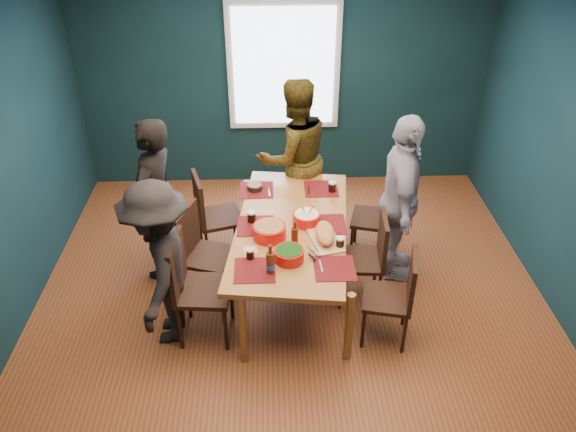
% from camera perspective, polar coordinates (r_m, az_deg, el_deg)
% --- Properties ---
extents(room, '(5.01, 5.01, 2.71)m').
position_cam_1_polar(room, '(4.98, 0.32, 4.97)').
color(room, brown).
rests_on(room, ground).
extents(dining_table, '(1.26, 2.14, 0.77)m').
position_cam_1_polar(dining_table, '(5.30, 0.35, -1.61)').
color(dining_table, '#AB7233').
rests_on(dining_table, floor).
extents(chair_left_far, '(0.55, 0.55, 0.99)m').
position_cam_1_polar(chair_left_far, '(5.89, -7.90, 0.50)').
color(chair_left_far, black).
rests_on(chair_left_far, floor).
extents(chair_left_mid, '(0.55, 0.55, 0.97)m').
position_cam_1_polar(chair_left_mid, '(5.40, -9.00, -3.15)').
color(chair_left_mid, black).
rests_on(chair_left_mid, floor).
extents(chair_left_near, '(0.50, 0.50, 1.03)m').
position_cam_1_polar(chair_left_near, '(4.94, -9.74, -6.58)').
color(chair_left_near, black).
rests_on(chair_left_near, floor).
extents(chair_right_far, '(0.52, 0.52, 0.94)m').
position_cam_1_polar(chair_right_far, '(5.94, 9.49, 0.38)').
color(chair_right_far, black).
rests_on(chair_right_far, floor).
extents(chair_right_mid, '(0.45, 0.45, 0.94)m').
position_cam_1_polar(chair_right_mid, '(5.35, 8.38, -3.69)').
color(chair_right_mid, black).
rests_on(chair_right_mid, floor).
extents(chair_right_near, '(0.49, 0.49, 0.92)m').
position_cam_1_polar(chair_right_near, '(4.97, 11.12, -7.57)').
color(chair_right_near, black).
rests_on(chair_right_near, floor).
extents(person_far_left, '(0.58, 0.72, 1.70)m').
position_cam_1_polar(person_far_left, '(5.63, -13.28, 1.52)').
color(person_far_left, black).
rests_on(person_far_left, floor).
extents(person_back, '(1.06, 0.95, 1.79)m').
position_cam_1_polar(person_back, '(6.19, 0.61, 5.99)').
color(person_back, black).
rests_on(person_back, floor).
extents(person_right, '(0.52, 1.06, 1.75)m').
position_cam_1_polar(person_right, '(5.54, 11.33, 1.54)').
color(person_right, white).
rests_on(person_right, floor).
extents(person_near_left, '(0.60, 1.03, 1.57)m').
position_cam_1_polar(person_near_left, '(4.87, -12.85, -4.88)').
color(person_near_left, black).
rests_on(person_near_left, floor).
extents(bowl_salad, '(0.30, 0.30, 0.13)m').
position_cam_1_polar(bowl_salad, '(5.07, -1.90, -1.53)').
color(bowl_salad, red).
rests_on(bowl_salad, dining_table).
extents(bowl_dumpling, '(0.26, 0.26, 0.24)m').
position_cam_1_polar(bowl_dumpling, '(5.26, 1.89, -0.19)').
color(bowl_dumpling, red).
rests_on(bowl_dumpling, dining_table).
extents(bowl_herbs, '(0.26, 0.26, 0.11)m').
position_cam_1_polar(bowl_herbs, '(4.79, 0.12, -3.93)').
color(bowl_herbs, red).
rests_on(bowl_herbs, dining_table).
extents(cutting_board, '(0.34, 0.60, 0.13)m').
position_cam_1_polar(cutting_board, '(5.04, 3.77, -1.89)').
color(cutting_board, tan).
rests_on(cutting_board, dining_table).
extents(small_bowl, '(0.16, 0.16, 0.07)m').
position_cam_1_polar(small_bowl, '(5.81, -3.39, 2.99)').
color(small_bowl, black).
rests_on(small_bowl, dining_table).
extents(beer_bottle_a, '(0.08, 0.08, 0.28)m').
position_cam_1_polar(beer_bottle_a, '(4.64, -1.80, -4.78)').
color(beer_bottle_a, '#481E0C').
rests_on(beer_bottle_a, dining_table).
extents(beer_bottle_b, '(0.06, 0.06, 0.24)m').
position_cam_1_polar(beer_bottle_b, '(4.95, 0.69, -2.03)').
color(beer_bottle_b, '#481E0C').
rests_on(beer_bottle_b, dining_table).
extents(cola_glass_a, '(0.07, 0.07, 0.10)m').
position_cam_1_polar(cola_glass_a, '(4.82, -3.88, -3.81)').
color(cola_glass_a, black).
rests_on(cola_glass_a, dining_table).
extents(cola_glass_b, '(0.08, 0.08, 0.11)m').
position_cam_1_polar(cola_glass_b, '(4.96, 5.32, -2.66)').
color(cola_glass_b, black).
rests_on(cola_glass_b, dining_table).
extents(cola_glass_c, '(0.08, 0.08, 0.11)m').
position_cam_1_polar(cola_glass_c, '(5.77, 4.53, 3.03)').
color(cola_glass_c, black).
rests_on(cola_glass_c, dining_table).
extents(cola_glass_d, '(0.08, 0.08, 0.11)m').
position_cam_1_polar(cola_glass_d, '(5.29, -3.74, -0.03)').
color(cola_glass_d, black).
rests_on(cola_glass_d, dining_table).
extents(napkin_a, '(0.16, 0.16, 0.00)m').
position_cam_1_polar(napkin_a, '(5.36, 4.23, -0.33)').
color(napkin_a, '#FF7E6B').
rests_on(napkin_a, dining_table).
extents(napkin_b, '(0.14, 0.14, 0.00)m').
position_cam_1_polar(napkin_b, '(4.95, -3.84, -3.45)').
color(napkin_b, '#FF7E6B').
rests_on(napkin_b, dining_table).
extents(napkin_c, '(0.22, 0.22, 0.00)m').
position_cam_1_polar(napkin_c, '(4.76, 4.49, -5.27)').
color(napkin_c, '#FF7E6B').
rests_on(napkin_c, dining_table).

